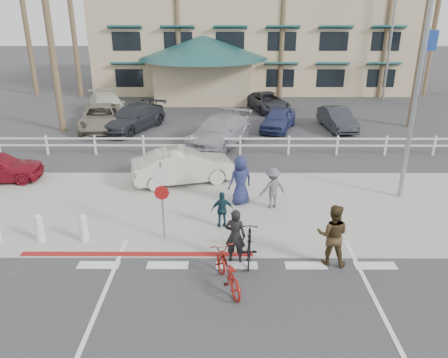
{
  "coord_description": "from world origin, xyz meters",
  "views": [
    {
      "loc": [
        -0.33,
        -10.14,
        7.05
      ],
      "look_at": [
        -0.38,
        3.59,
        1.5
      ],
      "focal_mm": 35.0,
      "sensor_mm": 36.0,
      "label": 1
    }
  ],
  "objects_px": {
    "bike_red": "(228,271)",
    "bike_black": "(249,245)",
    "sign_post": "(162,197)",
    "car_white_sedan": "(184,166)"
  },
  "relations": [
    {
      "from": "bike_red",
      "to": "bike_black",
      "type": "relative_size",
      "value": 1.14
    },
    {
      "from": "bike_black",
      "to": "bike_red",
      "type": "bearing_deg",
      "value": 68.09
    },
    {
      "from": "sign_post",
      "to": "bike_red",
      "type": "relative_size",
      "value": 1.53
    },
    {
      "from": "sign_post",
      "to": "bike_black",
      "type": "height_order",
      "value": "sign_post"
    },
    {
      "from": "sign_post",
      "to": "car_white_sedan",
      "type": "bearing_deg",
      "value": 87.21
    },
    {
      "from": "bike_black",
      "to": "sign_post",
      "type": "bearing_deg",
      "value": -21.6
    },
    {
      "from": "sign_post",
      "to": "bike_red",
      "type": "bearing_deg",
      "value": -51.97
    },
    {
      "from": "bike_red",
      "to": "bike_black",
      "type": "bearing_deg",
      "value": -134.07
    },
    {
      "from": "sign_post",
      "to": "bike_red",
      "type": "distance_m",
      "value": 3.43
    },
    {
      "from": "bike_red",
      "to": "car_white_sedan",
      "type": "xyz_separation_m",
      "value": [
        -1.79,
        7.36,
        0.21
      ]
    }
  ]
}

